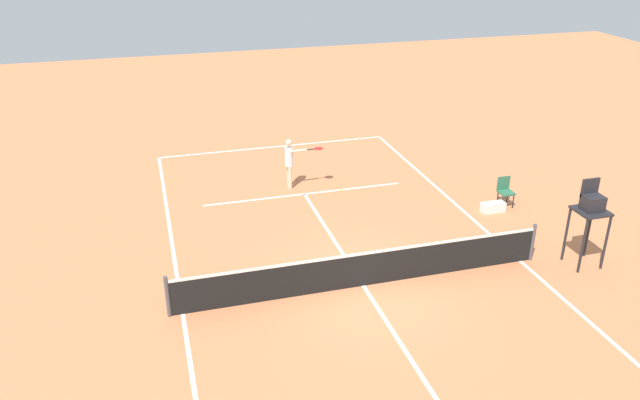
# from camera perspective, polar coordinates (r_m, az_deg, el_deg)

# --- Properties ---
(ground_plane) EXTENTS (60.00, 60.00, 0.00)m
(ground_plane) POSITION_cam_1_polar(r_m,az_deg,el_deg) (16.25, 3.91, -7.69)
(ground_plane) COLOR #D37A4C
(court_lines) EXTENTS (9.13, 21.61, 0.01)m
(court_lines) POSITION_cam_1_polar(r_m,az_deg,el_deg) (16.25, 3.91, -7.68)
(court_lines) COLOR white
(court_lines) RESTS_ON ground
(tennis_net) EXTENTS (9.73, 0.10, 1.07)m
(tennis_net) POSITION_cam_1_polar(r_m,az_deg,el_deg) (15.99, 3.96, -6.18)
(tennis_net) COLOR #4C4C51
(tennis_net) RESTS_ON ground
(player_serving) EXTENTS (1.30, 0.52, 1.74)m
(player_serving) POSITION_cam_1_polar(r_m,az_deg,el_deg) (21.38, -2.67, 3.70)
(player_serving) COLOR beige
(player_serving) RESTS_ON ground
(tennis_ball) EXTENTS (0.07, 0.07, 0.07)m
(tennis_ball) POSITION_cam_1_polar(r_m,az_deg,el_deg) (21.46, 1.90, 0.89)
(tennis_ball) COLOR #CCE033
(tennis_ball) RESTS_ON ground
(umpire_chair) EXTENTS (0.80, 0.80, 2.41)m
(umpire_chair) POSITION_cam_1_polar(r_m,az_deg,el_deg) (17.84, 23.18, -0.81)
(umpire_chair) COLOR #232328
(umpire_chair) RESTS_ON ground
(courtside_chair_mid) EXTENTS (0.44, 0.46, 0.95)m
(courtside_chair_mid) POSITION_cam_1_polar(r_m,az_deg,el_deg) (21.06, 16.32, 0.86)
(courtside_chair_mid) COLOR #262626
(courtside_chair_mid) RESTS_ON ground
(equipment_bag) EXTENTS (0.76, 0.32, 0.30)m
(equipment_bag) POSITION_cam_1_polar(r_m,az_deg,el_deg) (20.69, 15.30, -0.62)
(equipment_bag) COLOR white
(equipment_bag) RESTS_ON ground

